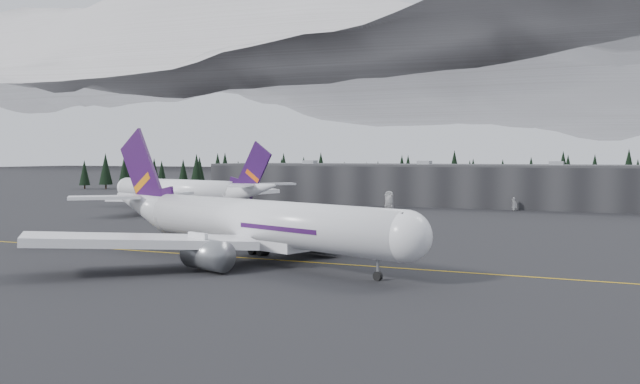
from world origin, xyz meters
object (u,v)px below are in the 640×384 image
at_px(terminal, 455,185).
at_px(jet_parked, 190,191).
at_px(jet_main, 241,221).
at_px(gse_vehicle_b, 514,208).
at_px(gse_vehicle_a, 389,206).

height_order(terminal, jet_parked, jet_parked).
relative_size(jet_main, gse_vehicle_b, 17.54).
bearing_deg(terminal, gse_vehicle_a, -119.13).
relative_size(jet_main, jet_parked, 1.05).
distance_m(terminal, jet_main, 128.43).
bearing_deg(gse_vehicle_a, terminal, 63.42).
height_order(jet_main, gse_vehicle_b, jet_main).
bearing_deg(gse_vehicle_a, jet_parked, -148.63).
height_order(jet_parked, gse_vehicle_a, jet_parked).
xyz_separation_m(terminal, gse_vehicle_a, (-13.61, -24.42, -5.59)).
bearing_deg(terminal, gse_vehicle_b, -40.16).
xyz_separation_m(terminal, jet_main, (-2.65, -128.40, -0.58)).
relative_size(gse_vehicle_a, gse_vehicle_b, 1.34).
bearing_deg(gse_vehicle_b, terminal, -144.55).
distance_m(jet_main, gse_vehicle_a, 104.68).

